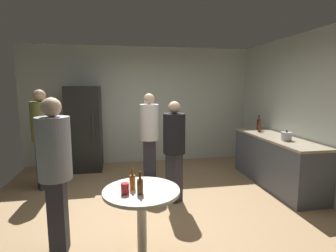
{
  "coord_description": "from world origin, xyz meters",
  "views": [
    {
      "loc": [
        -0.49,
        -3.63,
        1.79
      ],
      "look_at": [
        0.25,
        0.41,
        1.18
      ],
      "focal_mm": 28.31,
      "sensor_mm": 36.0,
      "label": 1
    }
  ],
  "objects_px": {
    "wine_bottle_on_counter": "(259,124)",
    "foreground_table": "(142,199)",
    "plastic_cup_red": "(125,188)",
    "beer_bottle_on_counter": "(259,128)",
    "person_in_white_shirt": "(149,132)",
    "person_in_black_shirt": "(174,144)",
    "person_in_olive_shirt": "(42,132)",
    "kettle": "(287,136)",
    "beer_bottle_amber": "(132,181)",
    "refrigerator": "(85,129)",
    "beer_bottle_brown": "(140,186)",
    "person_in_gray_shirt": "(55,165)"
  },
  "relations": [
    {
      "from": "refrigerator",
      "to": "wine_bottle_on_counter",
      "type": "xyz_separation_m",
      "value": [
        3.56,
        -0.86,
        0.12
      ]
    },
    {
      "from": "person_in_black_shirt",
      "to": "wine_bottle_on_counter",
      "type": "bearing_deg",
      "value": 173.9
    },
    {
      "from": "person_in_olive_shirt",
      "to": "refrigerator",
      "type": "bearing_deg",
      "value": 118.5
    },
    {
      "from": "foreground_table",
      "to": "plastic_cup_red",
      "type": "relative_size",
      "value": 7.27
    },
    {
      "from": "kettle",
      "to": "person_in_olive_shirt",
      "type": "height_order",
      "value": "person_in_olive_shirt"
    },
    {
      "from": "kettle",
      "to": "person_in_gray_shirt",
      "type": "xyz_separation_m",
      "value": [
        -3.4,
        -1.08,
        0.01
      ]
    },
    {
      "from": "refrigerator",
      "to": "beer_bottle_on_counter",
      "type": "relative_size",
      "value": 7.83
    },
    {
      "from": "wine_bottle_on_counter",
      "to": "beer_bottle_brown",
      "type": "height_order",
      "value": "wine_bottle_on_counter"
    },
    {
      "from": "wine_bottle_on_counter",
      "to": "foreground_table",
      "type": "distance_m",
      "value": 3.53
    },
    {
      "from": "person_in_black_shirt",
      "to": "person_in_olive_shirt",
      "type": "relative_size",
      "value": 0.9
    },
    {
      "from": "beer_bottle_brown",
      "to": "person_in_gray_shirt",
      "type": "relative_size",
      "value": 0.14
    },
    {
      "from": "beer_bottle_amber",
      "to": "person_in_black_shirt",
      "type": "height_order",
      "value": "person_in_black_shirt"
    },
    {
      "from": "person_in_white_shirt",
      "to": "person_in_gray_shirt",
      "type": "xyz_separation_m",
      "value": [
        -1.2,
        -1.92,
        0.01
      ]
    },
    {
      "from": "beer_bottle_amber",
      "to": "person_in_white_shirt",
      "type": "distance_m",
      "value": 2.15
    },
    {
      "from": "beer_bottle_on_counter",
      "to": "foreground_table",
      "type": "relative_size",
      "value": 0.29
    },
    {
      "from": "kettle",
      "to": "foreground_table",
      "type": "height_order",
      "value": "kettle"
    },
    {
      "from": "beer_bottle_on_counter",
      "to": "person_in_gray_shirt",
      "type": "bearing_deg",
      "value": -150.33
    },
    {
      "from": "person_in_gray_shirt",
      "to": "beer_bottle_brown",
      "type": "bearing_deg",
      "value": -19.88
    },
    {
      "from": "beer_bottle_on_counter",
      "to": "plastic_cup_red",
      "type": "xyz_separation_m",
      "value": [
        -2.68,
        -2.22,
        -0.19
      ]
    },
    {
      "from": "beer_bottle_amber",
      "to": "person_in_gray_shirt",
      "type": "distance_m",
      "value": 0.83
    },
    {
      "from": "beer_bottle_brown",
      "to": "person_in_black_shirt",
      "type": "xyz_separation_m",
      "value": [
        0.63,
        1.39,
        0.1
      ]
    },
    {
      "from": "refrigerator",
      "to": "beer_bottle_brown",
      "type": "relative_size",
      "value": 7.83
    },
    {
      "from": "beer_bottle_amber",
      "to": "person_in_olive_shirt",
      "type": "xyz_separation_m",
      "value": [
        -1.44,
        2.16,
        0.2
      ]
    },
    {
      "from": "beer_bottle_brown",
      "to": "person_in_white_shirt",
      "type": "distance_m",
      "value": 2.27
    },
    {
      "from": "beer_bottle_on_counter",
      "to": "person_in_white_shirt",
      "type": "distance_m",
      "value": 2.19
    },
    {
      "from": "refrigerator",
      "to": "beer_bottle_amber",
      "type": "xyz_separation_m",
      "value": [
        0.86,
        -3.18,
        -0.08
      ]
    },
    {
      "from": "beer_bottle_amber",
      "to": "person_in_white_shirt",
      "type": "height_order",
      "value": "person_in_white_shirt"
    },
    {
      "from": "foreground_table",
      "to": "beer_bottle_brown",
      "type": "xyz_separation_m",
      "value": [
        -0.02,
        -0.11,
        0.19
      ]
    },
    {
      "from": "plastic_cup_red",
      "to": "beer_bottle_on_counter",
      "type": "bearing_deg",
      "value": 39.64
    },
    {
      "from": "beer_bottle_amber",
      "to": "person_in_white_shirt",
      "type": "relative_size",
      "value": 0.14
    },
    {
      "from": "kettle",
      "to": "beer_bottle_brown",
      "type": "bearing_deg",
      "value": -151.14
    },
    {
      "from": "plastic_cup_red",
      "to": "person_in_olive_shirt",
      "type": "relative_size",
      "value": 0.06
    },
    {
      "from": "beer_bottle_on_counter",
      "to": "plastic_cup_red",
      "type": "distance_m",
      "value": 3.48
    },
    {
      "from": "kettle",
      "to": "person_in_white_shirt",
      "type": "distance_m",
      "value": 2.36
    },
    {
      "from": "kettle",
      "to": "beer_bottle_brown",
      "type": "height_order",
      "value": "kettle"
    },
    {
      "from": "wine_bottle_on_counter",
      "to": "beer_bottle_on_counter",
      "type": "bearing_deg",
      "value": -115.38
    },
    {
      "from": "refrigerator",
      "to": "plastic_cup_red",
      "type": "distance_m",
      "value": 3.38
    },
    {
      "from": "person_in_olive_shirt",
      "to": "person_in_white_shirt",
      "type": "bearing_deg",
      "value": 56.24
    },
    {
      "from": "person_in_black_shirt",
      "to": "beer_bottle_brown",
      "type": "bearing_deg",
      "value": 31.35
    },
    {
      "from": "kettle",
      "to": "beer_bottle_brown",
      "type": "relative_size",
      "value": 1.06
    },
    {
      "from": "beer_bottle_on_counter",
      "to": "person_in_white_shirt",
      "type": "relative_size",
      "value": 0.14
    },
    {
      "from": "plastic_cup_red",
      "to": "person_in_black_shirt",
      "type": "distance_m",
      "value": 1.57
    },
    {
      "from": "beer_bottle_amber",
      "to": "person_in_white_shirt",
      "type": "bearing_deg",
      "value": 78.94
    },
    {
      "from": "plastic_cup_red",
      "to": "wine_bottle_on_counter",
      "type": "bearing_deg",
      "value": 41.18
    },
    {
      "from": "beer_bottle_brown",
      "to": "person_in_olive_shirt",
      "type": "height_order",
      "value": "person_in_olive_shirt"
    },
    {
      "from": "wine_bottle_on_counter",
      "to": "plastic_cup_red",
      "type": "distance_m",
      "value": 3.7
    },
    {
      "from": "kettle",
      "to": "beer_bottle_amber",
      "type": "height_order",
      "value": "kettle"
    },
    {
      "from": "wine_bottle_on_counter",
      "to": "person_in_gray_shirt",
      "type": "xyz_separation_m",
      "value": [
        -3.49,
        -2.14,
        -0.03
      ]
    },
    {
      "from": "kettle",
      "to": "foreground_table",
      "type": "distance_m",
      "value": 2.86
    },
    {
      "from": "plastic_cup_red",
      "to": "person_in_gray_shirt",
      "type": "relative_size",
      "value": 0.07
    }
  ]
}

